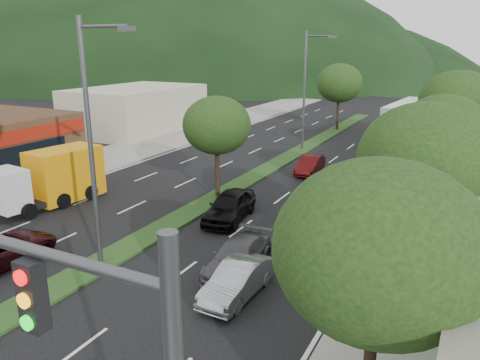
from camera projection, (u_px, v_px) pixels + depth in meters
The scene contains 21 objects.
sidewalk_right at pixel (449, 194), 28.92m from camera, with size 5.00×90.00×0.15m, color gray.
sidewalk_left at pixel (127, 152), 40.07m from camera, with size 6.00×90.00×0.15m, color gray.
median at pixel (280, 161), 36.95m from camera, with size 1.60×56.00×0.12m, color #1B3915.
bldg_left_far at pixel (137, 109), 49.76m from camera, with size 9.00×14.00×4.60m, color beige.
hill_far at pixel (139, 74), 142.01m from camera, with size 176.00×132.00×82.00m, color black.
tree_r_a at pixel (380, 250), 9.86m from camera, with size 4.60×4.60×6.63m.
tree_r_b at pixel (425, 159), 16.63m from camera, with size 4.80×4.80×6.94m.
tree_r_c at pixel (443, 131), 23.55m from camera, with size 4.40×4.40×6.48m.
tree_r_d at pixel (456, 102), 31.97m from camera, with size 5.00×5.00×7.17m.
tree_r_e at pixel (462, 93), 40.60m from camera, with size 4.60×4.60×6.71m.
tree_med_near at pixel (217, 125), 27.18m from camera, with size 4.00×4.00×6.02m.
tree_med_far at pixel (339, 83), 49.23m from camera, with size 4.80×4.80×6.94m.
streetlight_near at pixel (93, 135), 18.22m from camera, with size 2.60×0.25×10.00m.
streetlight_mid at pixel (307, 86), 39.58m from camera, with size 2.60×0.25×10.00m.
sedan_silver at pixel (237, 280), 17.18m from camera, with size 1.34×3.85×1.27m, color #9C9EA3.
car_queue_a at pixel (230, 206), 24.64m from camera, with size 1.81×4.51×1.54m, color black.
car_queue_b at pixel (238, 257), 19.05m from camera, with size 1.79×4.39×1.28m, color #46454A.
car_queue_c at pixel (310, 165), 33.49m from camera, with size 1.34×3.84×1.26m, color #4A0C0D.
car_queue_d at pixel (332, 192), 27.15m from camera, with size 2.40×5.20×1.45m, color black.
box_truck at pixel (54, 179), 27.02m from camera, with size 3.12×6.58×3.12m.
motorhome at pixel (410, 122), 42.76m from camera, with size 3.93×10.33×3.88m.
Camera 1 is at (13.49, -5.40, 9.00)m, focal length 35.00 mm.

